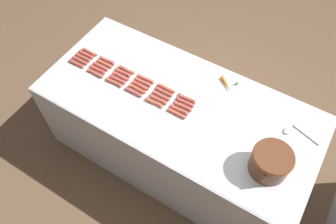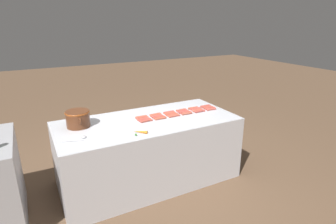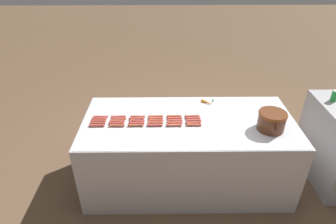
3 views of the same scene
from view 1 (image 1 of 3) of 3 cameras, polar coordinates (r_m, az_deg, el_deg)
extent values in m
plane|color=brown|center=(3.26, 1.47, -6.94)|extent=(20.00, 20.00, 0.00)
cube|color=#BCBCC1|center=(2.91, 1.64, -3.18)|extent=(1.01, 2.19, 0.82)
cube|color=silver|center=(2.56, 1.86, 1.64)|extent=(0.99, 2.15, 0.00)
cylinder|color=#B64E42|center=(2.97, -13.33, 9.98)|extent=(0.04, 0.13, 0.03)
sphere|color=#B64E42|center=(3.00, -14.37, 10.36)|extent=(0.03, 0.03, 0.03)
sphere|color=#B64E42|center=(2.93, -12.26, 9.60)|extent=(0.03, 0.03, 0.03)
cylinder|color=#AF483F|center=(2.87, -10.40, 8.69)|extent=(0.04, 0.13, 0.03)
sphere|color=#AF483F|center=(2.90, -11.39, 9.21)|extent=(0.03, 0.03, 0.03)
sphere|color=#AF483F|center=(2.83, -9.38, 8.15)|extent=(0.03, 0.03, 0.03)
cylinder|color=#AE5340|center=(2.77, -7.17, 7.21)|extent=(0.04, 0.13, 0.03)
sphere|color=#AE5340|center=(2.80, -8.33, 7.66)|extent=(0.03, 0.03, 0.03)
sphere|color=#AE5340|center=(2.74, -5.98, 6.75)|extent=(0.03, 0.03, 0.03)
cylinder|color=#B84F3D|center=(2.69, -3.85, 5.70)|extent=(0.03, 0.13, 0.03)
sphere|color=#B84F3D|center=(2.72, -4.98, 6.30)|extent=(0.03, 0.03, 0.03)
sphere|color=#B84F3D|center=(2.67, -2.69, 5.09)|extent=(0.03, 0.03, 0.03)
cylinder|color=#B55039|center=(2.62, -0.31, 4.09)|extent=(0.03, 0.13, 0.03)
sphere|color=#B55039|center=(2.65, -1.57, 4.65)|extent=(0.03, 0.03, 0.03)
sphere|color=#B55039|center=(2.60, 0.96, 3.51)|extent=(0.03, 0.03, 0.03)
cylinder|color=#AD4A3B|center=(2.57, 3.26, 2.33)|extent=(0.04, 0.14, 0.03)
sphere|color=#AD4A3B|center=(2.59, 2.03, 3.02)|extent=(0.03, 0.03, 0.03)
sphere|color=#AD4A3B|center=(2.55, 4.51, 1.63)|extent=(0.03, 0.03, 0.03)
cylinder|color=#B8493E|center=(2.95, -13.89, 9.55)|extent=(0.03, 0.13, 0.03)
sphere|color=#B8493E|center=(2.99, -14.86, 10.00)|extent=(0.03, 0.03, 0.03)
sphere|color=#B8493E|center=(2.91, -12.91, 9.08)|extent=(0.03, 0.03, 0.03)
cylinder|color=#B7533F|center=(2.85, -10.83, 8.15)|extent=(0.03, 0.13, 0.03)
sphere|color=#B7533F|center=(2.88, -11.87, 8.63)|extent=(0.03, 0.03, 0.03)
sphere|color=#B7533F|center=(2.81, -9.76, 7.65)|extent=(0.03, 0.03, 0.03)
cylinder|color=#B44B3E|center=(2.76, -7.75, 6.73)|extent=(0.04, 0.13, 0.03)
sphere|color=#B44B3E|center=(2.79, -8.81, 7.30)|extent=(0.03, 0.03, 0.03)
sphere|color=#B44B3E|center=(2.72, -6.67, 6.14)|extent=(0.03, 0.03, 0.03)
cylinder|color=#B0513C|center=(2.67, -4.32, 5.15)|extent=(0.03, 0.13, 0.03)
sphere|color=#B0513C|center=(2.70, -5.46, 5.75)|extent=(0.03, 0.03, 0.03)
sphere|color=#B0513C|center=(2.65, -3.16, 4.53)|extent=(0.03, 0.03, 0.03)
cylinder|color=#B74939|center=(2.60, -0.74, 3.48)|extent=(0.03, 0.13, 0.03)
sphere|color=#B74939|center=(2.63, -1.98, 4.06)|extent=(0.03, 0.03, 0.03)
sphere|color=#B74939|center=(2.58, 0.53, 2.88)|extent=(0.03, 0.03, 0.03)
cylinder|color=#B2463E|center=(2.55, 2.92, 1.69)|extent=(0.03, 0.13, 0.03)
sphere|color=#B2463E|center=(2.57, 1.65, 2.36)|extent=(0.03, 0.03, 0.03)
sphere|color=#B2463E|center=(2.53, 4.19, 1.01)|extent=(0.03, 0.03, 0.03)
cylinder|color=#B24B3A|center=(2.93, -14.39, 9.05)|extent=(0.03, 0.13, 0.03)
sphere|color=#B24B3A|center=(2.97, -15.36, 9.51)|extent=(0.03, 0.03, 0.03)
sphere|color=#B24B3A|center=(2.90, -13.39, 8.59)|extent=(0.03, 0.03, 0.03)
cylinder|color=#B95241|center=(2.83, -11.47, 7.67)|extent=(0.03, 0.13, 0.03)
sphere|color=#B95241|center=(2.86, -12.52, 8.15)|extent=(0.03, 0.03, 0.03)
sphere|color=#B95241|center=(2.80, -10.39, 7.17)|extent=(0.03, 0.03, 0.03)
cylinder|color=#B84B40|center=(2.73, -8.16, 6.10)|extent=(0.04, 0.13, 0.03)
sphere|color=#B84B40|center=(2.76, -9.33, 6.56)|extent=(0.03, 0.03, 0.03)
sphere|color=#B84B40|center=(2.70, -6.96, 5.62)|extent=(0.03, 0.03, 0.03)
cylinder|color=#B84939|center=(2.65, -4.79, 4.54)|extent=(0.03, 0.13, 0.03)
sphere|color=#B84939|center=(2.68, -6.02, 5.05)|extent=(0.03, 0.03, 0.03)
sphere|color=#B84939|center=(2.63, -3.54, 4.02)|extent=(0.03, 0.03, 0.03)
cylinder|color=#AD4A41|center=(2.58, -1.21, 2.79)|extent=(0.03, 0.13, 0.03)
sphere|color=#AD4A41|center=(2.60, -2.47, 3.37)|extent=(0.03, 0.03, 0.03)
sphere|color=#AD4A41|center=(2.56, 0.07, 2.19)|extent=(0.03, 0.03, 0.03)
cylinder|color=#B54D3C|center=(2.52, 2.56, 1.01)|extent=(0.04, 0.13, 0.03)
sphere|color=#B54D3C|center=(2.54, 1.31, 1.71)|extent=(0.03, 0.03, 0.03)
sphere|color=#B54D3C|center=(2.50, 3.83, 0.30)|extent=(0.03, 0.03, 0.03)
cylinder|color=#AB473C|center=(2.92, -14.88, 8.54)|extent=(0.03, 0.13, 0.03)
sphere|color=#AB473C|center=(2.95, -15.89, 8.96)|extent=(0.03, 0.03, 0.03)
sphere|color=#AB473C|center=(2.88, -13.85, 8.10)|extent=(0.03, 0.03, 0.03)
cylinder|color=#B6453E|center=(2.81, -12.00, 7.15)|extent=(0.03, 0.13, 0.03)
sphere|color=#B6453E|center=(2.85, -13.00, 7.68)|extent=(0.03, 0.03, 0.03)
sphere|color=#B6453E|center=(2.78, -10.97, 6.60)|extent=(0.03, 0.03, 0.03)
cylinder|color=#B8453F|center=(2.71, -8.66, 5.54)|extent=(0.03, 0.13, 0.03)
sphere|color=#B8453F|center=(2.75, -9.75, 6.11)|extent=(0.03, 0.03, 0.03)
sphere|color=#B8453F|center=(2.68, -7.55, 4.96)|extent=(0.03, 0.03, 0.03)
cylinder|color=#B8533A|center=(2.63, -5.33, 3.98)|extent=(0.04, 0.13, 0.03)
sphere|color=#B8533A|center=(2.66, -6.56, 4.50)|extent=(0.03, 0.03, 0.03)
sphere|color=#B8533A|center=(2.61, -4.07, 3.46)|extent=(0.03, 0.03, 0.03)
cylinder|color=#B54D3A|center=(2.56, -1.72, 2.19)|extent=(0.03, 0.13, 0.03)
sphere|color=#B54D3A|center=(2.58, -2.93, 2.86)|extent=(0.03, 0.03, 0.03)
sphere|color=#B54D3A|center=(2.54, -0.50, 1.51)|extent=(0.03, 0.03, 0.03)
cylinder|color=#AE493A|center=(2.50, 1.90, 0.37)|extent=(0.04, 0.13, 0.03)
sphere|color=#AE493A|center=(2.52, 0.66, 1.09)|extent=(0.03, 0.03, 0.03)
sphere|color=#AE493A|center=(2.48, 3.17, -0.36)|extent=(0.03, 0.03, 0.03)
cylinder|color=#B24639|center=(2.90, -15.44, 8.00)|extent=(0.03, 0.13, 0.03)
sphere|color=#B24639|center=(2.94, -16.40, 8.47)|extent=(0.03, 0.03, 0.03)
sphere|color=#B24639|center=(2.86, -14.45, 7.51)|extent=(0.03, 0.03, 0.03)
cylinder|color=#AD523A|center=(2.79, -12.39, 6.50)|extent=(0.03, 0.13, 0.03)
sphere|color=#AD523A|center=(2.82, -13.48, 6.96)|extent=(0.03, 0.03, 0.03)
sphere|color=#AD523A|center=(2.76, -11.28, 6.03)|extent=(0.03, 0.03, 0.03)
cylinder|color=#AC4E38|center=(2.70, -9.28, 5.05)|extent=(0.03, 0.13, 0.03)
sphere|color=#AC4E38|center=(2.73, -10.34, 5.64)|extent=(0.03, 0.03, 0.03)
sphere|color=#AC4E38|center=(2.67, -8.19, 4.43)|extent=(0.03, 0.03, 0.03)
cylinder|color=#B14740|center=(2.61, -5.96, 3.40)|extent=(0.03, 0.13, 0.03)
sphere|color=#B14740|center=(2.64, -7.15, 3.99)|extent=(0.03, 0.03, 0.03)
sphere|color=#B14740|center=(2.59, -4.76, 2.80)|extent=(0.03, 0.03, 0.03)
cylinder|color=#B6533D|center=(2.54, -2.41, 1.63)|extent=(0.04, 0.13, 0.03)
sphere|color=#B6533D|center=(2.57, -3.60, 2.32)|extent=(0.03, 0.03, 0.03)
sphere|color=#B6533D|center=(2.52, -1.20, 0.92)|extent=(0.03, 0.03, 0.03)
cylinder|color=#B85139|center=(2.48, 1.47, -0.25)|extent=(0.03, 0.13, 0.03)
sphere|color=#B85139|center=(2.50, 0.14, 0.39)|extent=(0.03, 0.03, 0.03)
sphere|color=#B85139|center=(2.47, 2.81, -0.90)|extent=(0.03, 0.03, 0.03)
cylinder|color=#562D19|center=(2.29, 17.18, -8.21)|extent=(0.26, 0.26, 0.19)
torus|color=brown|center=(2.22, 17.68, -7.30)|extent=(0.27, 0.27, 0.03)
torus|color=#562D19|center=(2.35, 18.44, -5.48)|extent=(0.08, 0.02, 0.08)
torus|color=#562D19|center=(2.21, 16.08, -10.66)|extent=(0.08, 0.02, 0.08)
cylinder|color=#B7B7BC|center=(2.59, 22.59, -3.65)|extent=(0.08, 0.21, 0.01)
ellipsoid|color=#B7B7BC|center=(2.56, 19.80, -3.05)|extent=(0.08, 0.07, 0.02)
cone|color=orange|center=(2.69, 10.01, 4.66)|extent=(0.13, 0.15, 0.03)
sphere|color=#387F2D|center=(2.71, 11.74, 4.84)|extent=(0.02, 0.02, 0.02)
camera|label=2|loc=(4.36, 45.23, 30.95)|focal=29.35mm
camera|label=3|loc=(1.56, -86.65, -24.64)|focal=30.83mm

